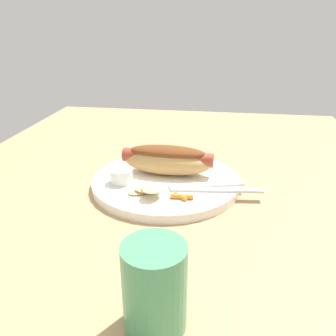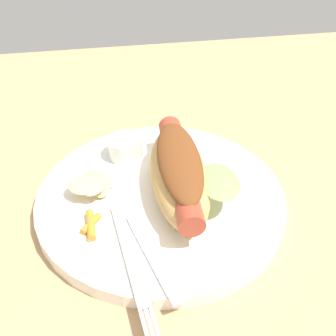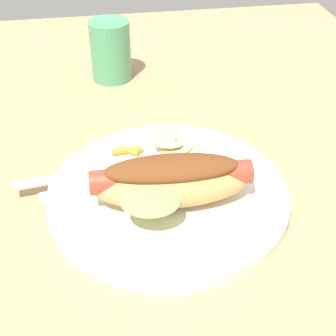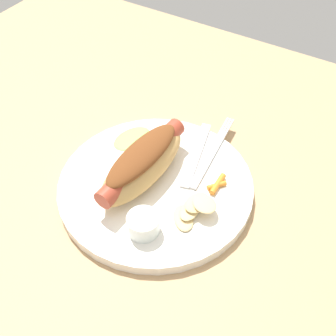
{
  "view_description": "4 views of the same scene",
  "coord_description": "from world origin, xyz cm",
  "px_view_note": "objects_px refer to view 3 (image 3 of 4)",
  "views": [
    {
      "loc": [
        56.09,
        9.32,
        29.04
      ],
      "look_at": [
        -0.27,
        0.71,
        4.47
      ],
      "focal_mm": 37.3,
      "sensor_mm": 36.0,
      "label": 1
    },
    {
      "loc": [
        2.97,
        36.34,
        34.23
      ],
      "look_at": [
        -2.85,
        1.27,
        6.21
      ],
      "focal_mm": 47.58,
      "sensor_mm": 36.0,
      "label": 2
    },
    {
      "loc": [
        -44.13,
        7.06,
        36.59
      ],
      "look_at": [
        -1.49,
        -0.09,
        4.0
      ],
      "focal_mm": 51.98,
      "sensor_mm": 36.0,
      "label": 3
    },
    {
      "loc": [
        20.26,
        -33.45,
        47.44
      ],
      "look_at": [
        -0.61,
        0.69,
        4.81
      ],
      "focal_mm": 46.58,
      "sensor_mm": 36.0,
      "label": 4
    }
  ],
  "objects_px": {
    "plate": "(165,195)",
    "drinking_cup": "(111,51)",
    "chips_pile": "(174,145)",
    "knife": "(99,181)",
    "sauce_ramekin": "(227,158)",
    "hot_dog": "(167,181)",
    "carrot_garnish": "(128,151)",
    "fork": "(85,174)"
  },
  "relations": [
    {
      "from": "plate",
      "to": "knife",
      "type": "distance_m",
      "value": 0.08
    },
    {
      "from": "fork",
      "to": "carrot_garnish",
      "type": "xyz_separation_m",
      "value": [
        0.04,
        -0.05,
        0.0
      ]
    },
    {
      "from": "hot_dog",
      "to": "fork",
      "type": "xyz_separation_m",
      "value": [
        0.06,
        0.09,
        -0.03
      ]
    },
    {
      "from": "sauce_ramekin",
      "to": "plate",
      "type": "bearing_deg",
      "value": 111.07
    },
    {
      "from": "chips_pile",
      "to": "knife",
      "type": "bearing_deg",
      "value": 115.95
    },
    {
      "from": "fork",
      "to": "chips_pile",
      "type": "bearing_deg",
      "value": -171.15
    },
    {
      "from": "knife",
      "to": "chips_pile",
      "type": "bearing_deg",
      "value": -168.74
    },
    {
      "from": "fork",
      "to": "carrot_garnish",
      "type": "distance_m",
      "value": 0.06
    },
    {
      "from": "sauce_ramekin",
      "to": "chips_pile",
      "type": "relative_size",
      "value": 0.58
    },
    {
      "from": "chips_pile",
      "to": "drinking_cup",
      "type": "xyz_separation_m",
      "value": [
        0.25,
        0.06,
        0.02
      ]
    },
    {
      "from": "carrot_garnish",
      "to": "drinking_cup",
      "type": "height_order",
      "value": "drinking_cup"
    },
    {
      "from": "plate",
      "to": "carrot_garnish",
      "type": "distance_m",
      "value": 0.09
    },
    {
      "from": "hot_dog",
      "to": "chips_pile",
      "type": "height_order",
      "value": "hot_dog"
    },
    {
      "from": "fork",
      "to": "carrot_garnish",
      "type": "height_order",
      "value": "carrot_garnish"
    },
    {
      "from": "sauce_ramekin",
      "to": "hot_dog",
      "type": "bearing_deg",
      "value": 122.7
    },
    {
      "from": "fork",
      "to": "sauce_ramekin",
      "type": "bearing_deg",
      "value": 170.02
    },
    {
      "from": "plate",
      "to": "carrot_garnish",
      "type": "bearing_deg",
      "value": 24.36
    },
    {
      "from": "sauce_ramekin",
      "to": "knife",
      "type": "distance_m",
      "value": 0.15
    },
    {
      "from": "plate",
      "to": "knife",
      "type": "xyz_separation_m",
      "value": [
        0.02,
        0.07,
        0.01
      ]
    },
    {
      "from": "hot_dog",
      "to": "sauce_ramekin",
      "type": "xyz_separation_m",
      "value": [
        0.05,
        -0.08,
        -0.02
      ]
    },
    {
      "from": "knife",
      "to": "fork",
      "type": "bearing_deg",
      "value": -63.1
    },
    {
      "from": "sauce_ramekin",
      "to": "drinking_cup",
      "type": "height_order",
      "value": "drinking_cup"
    },
    {
      "from": "hot_dog",
      "to": "sauce_ramekin",
      "type": "height_order",
      "value": "hot_dog"
    },
    {
      "from": "sauce_ramekin",
      "to": "drinking_cup",
      "type": "bearing_deg",
      "value": 21.79
    },
    {
      "from": "plate",
      "to": "drinking_cup",
      "type": "distance_m",
      "value": 0.33
    },
    {
      "from": "fork",
      "to": "knife",
      "type": "bearing_deg",
      "value": 125.05
    },
    {
      "from": "knife",
      "to": "drinking_cup",
      "type": "bearing_deg",
      "value": -111.87
    },
    {
      "from": "fork",
      "to": "hot_dog",
      "type": "bearing_deg",
      "value": 137.94
    },
    {
      "from": "drinking_cup",
      "to": "chips_pile",
      "type": "bearing_deg",
      "value": -166.61
    },
    {
      "from": "carrot_garnish",
      "to": "drinking_cup",
      "type": "relative_size",
      "value": 0.4
    },
    {
      "from": "carrot_garnish",
      "to": "knife",
      "type": "bearing_deg",
      "value": 143.5
    },
    {
      "from": "carrot_garnish",
      "to": "drinking_cup",
      "type": "distance_m",
      "value": 0.25
    },
    {
      "from": "sauce_ramekin",
      "to": "carrot_garnish",
      "type": "bearing_deg",
      "value": 67.95
    },
    {
      "from": "plate",
      "to": "hot_dog",
      "type": "relative_size",
      "value": 1.58
    },
    {
      "from": "knife",
      "to": "carrot_garnish",
      "type": "xyz_separation_m",
      "value": [
        0.05,
        -0.04,
        0.0
      ]
    },
    {
      "from": "plate",
      "to": "hot_dog",
      "type": "xyz_separation_m",
      "value": [
        -0.02,
        0.0,
        0.04
      ]
    },
    {
      "from": "hot_dog",
      "to": "fork",
      "type": "bearing_deg",
      "value": -32.85
    },
    {
      "from": "sauce_ramekin",
      "to": "drinking_cup",
      "type": "xyz_separation_m",
      "value": [
        0.29,
        0.12,
        0.02
      ]
    },
    {
      "from": "knife",
      "to": "plate",
      "type": "bearing_deg",
      "value": 147.09
    },
    {
      "from": "sauce_ramekin",
      "to": "fork",
      "type": "height_order",
      "value": "sauce_ramekin"
    },
    {
      "from": "plate",
      "to": "sauce_ramekin",
      "type": "height_order",
      "value": "sauce_ramekin"
    },
    {
      "from": "plate",
      "to": "chips_pile",
      "type": "xyz_separation_m",
      "value": [
        0.07,
        -0.02,
        0.02
      ]
    }
  ]
}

